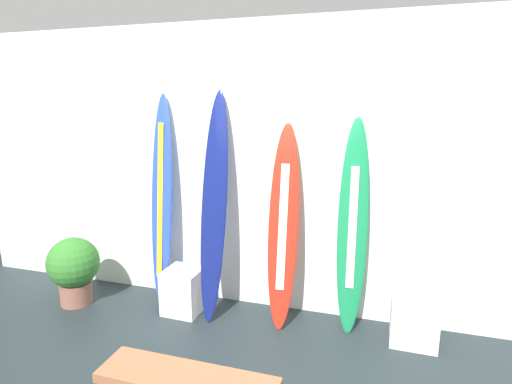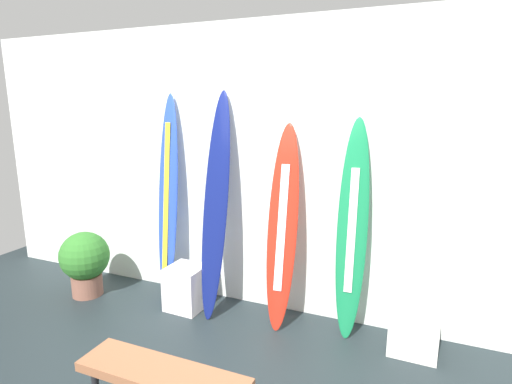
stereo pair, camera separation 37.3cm
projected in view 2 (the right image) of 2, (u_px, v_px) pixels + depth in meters
name	position (u px, v px, depth m)	size (l,w,h in m)	color
ground	(223.00, 380.00, 3.10)	(8.00, 8.00, 0.04)	#212A2D
wall_back	(282.00, 170.00, 3.97)	(7.20, 0.20, 2.80)	silver
surfboard_cobalt	(168.00, 200.00, 4.24)	(0.25, 0.31, 2.14)	blue
surfboard_navy	(216.00, 205.00, 3.90)	(0.27, 0.51, 2.17)	navy
surfboard_crimson	(282.00, 229.00, 3.70)	(0.30, 0.44, 1.87)	red
surfboard_emerald	(352.00, 230.00, 3.52)	(0.28, 0.32, 1.93)	#187E49
display_block_left	(186.00, 287.00, 4.12)	(0.37, 0.37, 0.44)	white
display_block_center	(414.00, 329.00, 3.41)	(0.39, 0.39, 0.38)	silver
potted_plant	(85.00, 260.00, 4.36)	(0.52, 0.52, 0.70)	brown
bench	(163.00, 380.00, 2.45)	(1.09, 0.30, 0.48)	#965C3C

